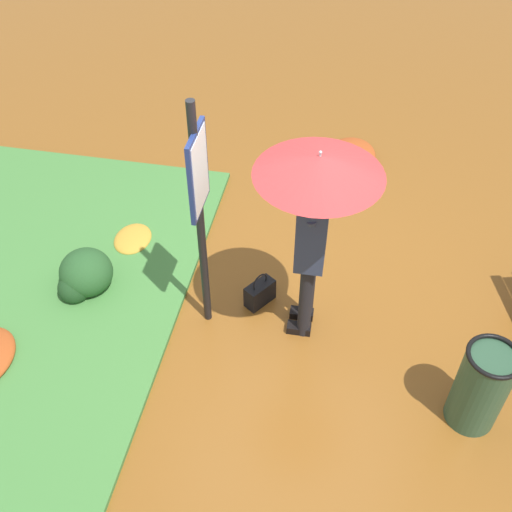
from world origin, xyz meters
The scene contains 8 objects.
ground_plane centered at (0.00, 0.00, 0.00)m, with size 18.00×18.00×0.00m, color brown.
person_with_umbrella centered at (0.11, 0.06, 1.55)m, with size 0.96×0.96×2.04m.
info_sign_post centered at (0.11, -0.85, 1.44)m, with size 0.44×0.07×2.30m.
handbag centered at (-0.17, -0.41, 0.13)m, with size 0.33×0.29×0.37m.
trash_bin centered at (0.73, 1.50, 0.42)m, with size 0.42×0.42×0.83m.
shrub_cluster centered at (0.01, -2.10, 0.21)m, with size 0.56×0.51×0.46m.
leaf_pile_near_person centered at (-0.74, -1.89, 0.05)m, with size 0.48×0.39×0.11m.
leaf_pile_far_path centered at (-2.68, 0.26, 0.08)m, with size 0.72×0.58×0.16m.
Camera 1 is at (3.72, 0.30, 4.48)m, focal length 43.24 mm.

